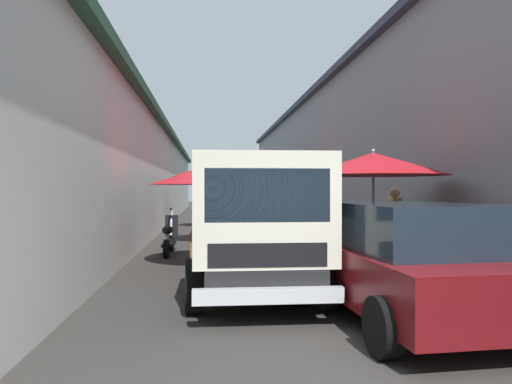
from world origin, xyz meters
TOP-DOWN VIEW (x-y plane):
  - ground at (13.50, 0.00)m, footprint 90.00×90.00m
  - building_left_whitewash at (15.75, 6.75)m, footprint 49.80×7.50m
  - building_right_concrete at (15.75, -6.75)m, footprint 49.80×7.50m
  - fruit_stall_near_right at (11.02, 1.34)m, footprint 2.35×2.35m
  - fruit_stall_far_left at (6.69, 1.39)m, footprint 2.66×2.66m
  - fruit_stall_near_left at (17.01, 1.36)m, footprint 2.34×2.34m
  - fruit_stall_mid_lane at (5.48, -1.67)m, footprint 2.84×2.84m
  - fruit_stall_far_right at (15.08, -1.94)m, footprint 2.15×2.15m
  - hatchback_car at (2.38, -0.98)m, footprint 4.01×2.12m
  - delivery_truck at (3.55, 0.77)m, footprint 4.94×2.01m
  - vendor_by_crates at (6.85, -2.66)m, footprint 0.66×0.24m
  - parked_scooter at (8.61, 2.43)m, footprint 1.69×0.33m

SIDE VIEW (x-z plane):
  - ground at x=13.50m, z-range 0.00..0.00m
  - parked_scooter at x=8.61m, z-range -0.12..1.02m
  - hatchback_car at x=2.38m, z-range 0.01..1.46m
  - vendor_by_crates at x=6.85m, z-range 0.13..1.79m
  - delivery_truck at x=3.55m, z-range 0.00..2.08m
  - fruit_stall_far_right at x=15.08m, z-range 0.54..2.82m
  - fruit_stall_far_left at x=6.69m, z-range 0.62..2.82m
  - fruit_stall_near_right at x=11.02m, z-range 0.65..3.10m
  - fruit_stall_near_left at x=17.01m, z-range 0.69..3.06m
  - fruit_stall_mid_lane at x=5.48m, z-range 0.70..3.10m
  - building_left_whitewash at x=15.75m, z-range 0.01..4.25m
  - building_right_concrete at x=15.75m, z-range 0.01..6.09m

